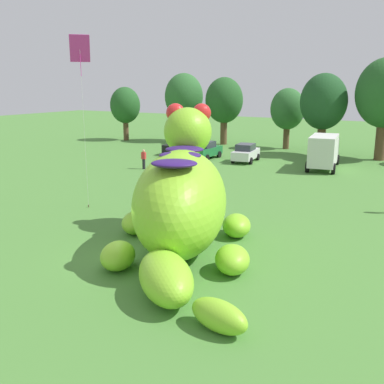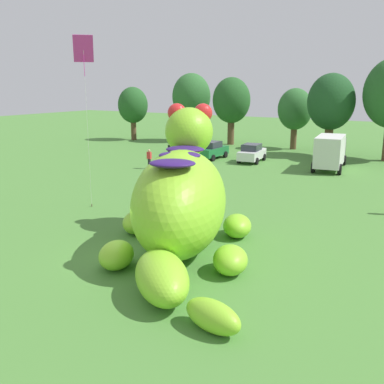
{
  "view_description": "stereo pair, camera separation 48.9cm",
  "coord_description": "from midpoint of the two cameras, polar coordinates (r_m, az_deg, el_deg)",
  "views": [
    {
      "loc": [
        11.39,
        -14.21,
        7.27
      ],
      "look_at": [
        1.43,
        2.85,
        2.49
      ],
      "focal_mm": 42.06,
      "sensor_mm": 36.0,
      "label": 1
    },
    {
      "loc": [
        11.81,
        -13.95,
        7.27
      ],
      "look_at": [
        1.43,
        2.85,
        2.49
      ],
      "focal_mm": 42.06,
      "sensor_mm": 36.0,
      "label": 2
    }
  ],
  "objects": [
    {
      "name": "box_truck",
      "position": [
        40.88,
        16.09,
        5.1
      ],
      "size": [
        3.16,
        6.63,
        2.95
      ],
      "color": "silver",
      "rests_on": "ground"
    },
    {
      "name": "tree_centre",
      "position": [
        47.94,
        16.07,
        10.89
      ],
      "size": [
        4.68,
        4.68,
        8.3
      ],
      "color": "brown",
      "rests_on": "ground"
    },
    {
      "name": "tree_left",
      "position": [
        57.85,
        -1.28,
        11.93
      ],
      "size": [
        4.81,
        4.81,
        8.54
      ],
      "color": "brown",
      "rests_on": "ground"
    },
    {
      "name": "car_green",
      "position": [
        44.64,
        1.4,
        5.34
      ],
      "size": [
        1.96,
        4.11,
        1.72
      ],
      "color": "#1E7238",
      "rests_on": "ground"
    },
    {
      "name": "giant_inflatable_creature",
      "position": [
        19.52,
        -2.15,
        -1.12
      ],
      "size": [
        9.81,
        10.78,
        6.32
      ],
      "color": "#8CD12D",
      "rests_on": "ground"
    },
    {
      "name": "car_white",
      "position": [
        43.14,
        6.51,
        4.97
      ],
      "size": [
        2.34,
        4.29,
        1.72
      ],
      "color": "white",
      "rests_on": "ground"
    },
    {
      "name": "ground_plane",
      "position": [
        19.64,
        -8.63,
        -8.28
      ],
      "size": [
        160.0,
        160.0,
        0.0
      ],
      "primitive_type": "plane",
      "color": "#4C8438"
    },
    {
      "name": "tree_mid_left",
      "position": [
        55.15,
        3.84,
        11.47
      ],
      "size": [
        4.52,
        4.52,
        8.02
      ],
      "color": "brown",
      "rests_on": "ground"
    },
    {
      "name": "tree_centre_left",
      "position": [
        52.24,
        11.76,
        10.22
      ],
      "size": [
        3.82,
        3.82,
        6.78
      ],
      "color": "brown",
      "rests_on": "ground"
    },
    {
      "name": "tethered_flying_kite",
      "position": [
        26.98,
        -14.56,
        16.86
      ],
      "size": [
        1.13,
        1.13,
        9.88
      ],
      "color": "brown",
      "rests_on": "ground"
    },
    {
      "name": "tree_far_left",
      "position": [
        59.92,
        -8.71,
        10.79
      ],
      "size": [
        3.86,
        3.86,
        6.85
      ],
      "color": "brown",
      "rests_on": "ground"
    },
    {
      "name": "car_black",
      "position": [
        47.56,
        -1.93,
        5.85
      ],
      "size": [
        2.02,
        4.14,
        1.72
      ],
      "color": "black",
      "rests_on": "ground"
    },
    {
      "name": "spectator_mid_field",
      "position": [
        39.4,
        -6.5,
        4.14
      ],
      "size": [
        0.38,
        0.26,
        1.71
      ],
      "color": "black",
      "rests_on": "ground"
    }
  ]
}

